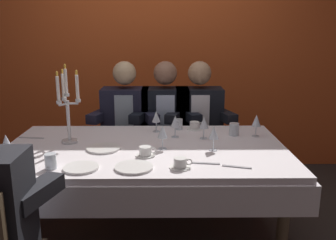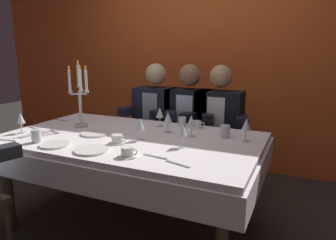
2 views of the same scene
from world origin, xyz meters
The scene contains 28 objects.
back_wall centered at (0.00, 1.66, 1.35)m, with size 6.00×0.12×2.70m, color #E15A25.
dining_table centered at (0.00, 0.00, 0.62)m, with size 1.94×1.14×0.74m.
candelabra centered at (-0.53, 0.10, 0.98)m, with size 0.15×0.17×0.55m.
dinner_plate_0 centered at (-0.04, -0.40, 0.75)m, with size 0.22×0.22×0.01m, color white.
dinner_plate_1 centered at (-0.27, -0.06, 0.75)m, with size 0.22×0.22×0.01m, color white.
dinner_plate_2 centered at (-0.35, -0.40, 0.75)m, with size 0.20×0.20×0.01m, color white.
wine_glass_0 centered at (0.07, 0.37, 0.85)m, with size 0.07×0.07×0.16m.
wine_glass_1 centered at (0.45, -0.08, 0.85)m, with size 0.07×0.07×0.16m.
wine_glass_2 centered at (-0.82, -0.26, 0.86)m, with size 0.07×0.07×0.16m.
wine_glass_3 centered at (0.42, 0.18, 0.85)m, with size 0.07×0.07×0.16m.
wine_glass_4 centered at (0.21, 0.22, 0.85)m, with size 0.07×0.07×0.16m.
wine_glass_5 centered at (0.12, -0.05, 0.86)m, with size 0.07×0.07×0.16m.
wine_glass_6 centered at (0.81, 0.24, 0.85)m, with size 0.07×0.07×0.16m.
water_tumbler_0 centered at (-0.52, -0.40, 0.78)m, with size 0.07×0.07×0.09m, color silver.
water_tumbler_1 centered at (0.24, 0.44, 0.78)m, with size 0.06×0.06×0.08m, color silver.
water_tumbler_2 centered at (0.65, 0.27, 0.79)m, with size 0.07×0.07×0.09m, color silver.
coffee_cup_0 centered at (0.22, -0.40, 0.77)m, with size 0.13×0.12×0.06m.
coffee_cup_1 centered at (0.01, -0.19, 0.77)m, with size 0.13×0.12×0.06m.
coffee_cup_2 centered at (0.37, 0.44, 0.77)m, with size 0.13×0.12×0.06m.
knife_0 centered at (-0.76, -0.46, 0.74)m, with size 0.19×0.02×0.01m, color #B7B7BC.
knife_1 centered at (-0.84, 0.20, 0.74)m, with size 0.19×0.02×0.01m, color #B7B7BC.
fork_2 centered at (0.55, -0.39, 0.74)m, with size 0.17×0.02×0.01m, color #B7B7BC.
fork_3 centered at (-0.69, -0.29, 0.74)m, with size 0.17×0.02×0.01m, color #B7B7BC.
knife_4 centered at (-0.84, -0.12, 0.74)m, with size 0.19×0.02×0.01m, color #B7B7BC.
spoon_5 centered at (0.38, -0.33, 0.74)m, with size 0.17×0.02×0.01m, color #B7B7BC.
seated_diner_1 centered at (-0.22, 0.89, 0.74)m, with size 0.63×0.48×1.24m.
seated_diner_2 centered at (0.14, 0.89, 0.74)m, with size 0.63×0.48×1.24m.
seated_diner_3 centered at (0.44, 0.89, 0.74)m, with size 0.63×0.48×1.24m.
Camera 1 is at (0.13, -2.38, 1.52)m, focal length 39.39 mm.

